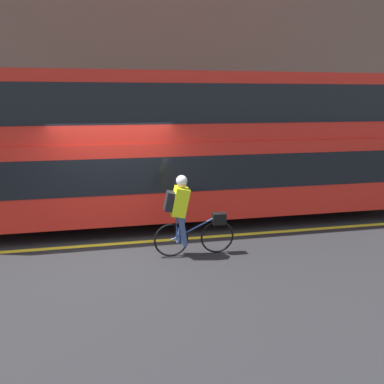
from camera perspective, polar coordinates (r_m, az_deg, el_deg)
name	(u,v)px	position (r m, az deg, el deg)	size (l,w,h in m)	color
ground_plane	(118,246)	(8.03, -11.29, -8.00)	(80.00, 80.00, 0.00)	#232326
road_center_line	(117,244)	(8.12, -11.29, -7.72)	(50.00, 0.14, 0.01)	yellow
sidewalk_curb	(116,183)	(13.55, -11.55, 1.40)	(60.00, 2.58, 0.15)	#A8A399
building_facade	(110,67)	(14.72, -12.39, 18.16)	(60.00, 0.30, 8.22)	brown
bus	(194,140)	(9.28, 0.27, 7.86)	(10.96, 2.59, 3.54)	black
cyclist_on_bike	(186,213)	(7.13, -0.95, -3.21)	(1.59, 0.32, 1.60)	black
trash_bin	(171,165)	(13.44, -3.29, 4.16)	(0.49, 0.49, 1.04)	#262628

